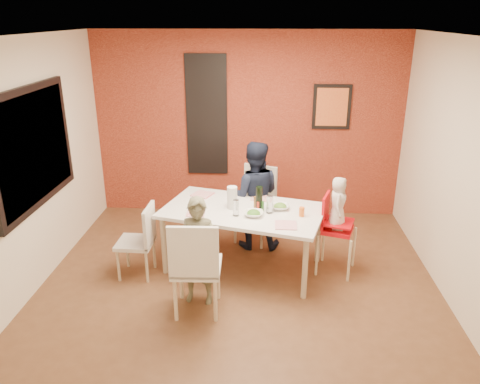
# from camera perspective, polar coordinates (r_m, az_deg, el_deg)

# --- Properties ---
(ground) EXTENTS (4.50, 4.50, 0.00)m
(ground) POSITION_cam_1_polar(r_m,az_deg,el_deg) (5.37, -0.19, -11.68)
(ground) COLOR brown
(ground) RESTS_ON ground
(ceiling) EXTENTS (4.50, 4.50, 0.02)m
(ceiling) POSITION_cam_1_polar(r_m,az_deg,el_deg) (4.53, -0.24, 18.46)
(ceiling) COLOR silver
(ceiling) RESTS_ON wall_back
(wall_back) EXTENTS (4.50, 0.02, 2.70)m
(wall_back) POSITION_cam_1_polar(r_m,az_deg,el_deg) (6.95, 0.96, 8.07)
(wall_back) COLOR beige
(wall_back) RESTS_ON ground
(wall_front) EXTENTS (4.50, 0.02, 2.70)m
(wall_front) POSITION_cam_1_polar(r_m,az_deg,el_deg) (2.76, -3.22, -13.16)
(wall_front) COLOR beige
(wall_front) RESTS_ON ground
(wall_left) EXTENTS (0.02, 4.50, 2.70)m
(wall_left) POSITION_cam_1_polar(r_m,az_deg,el_deg) (5.41, -24.78, 2.34)
(wall_left) COLOR beige
(wall_left) RESTS_ON ground
(wall_right) EXTENTS (0.02, 4.50, 2.70)m
(wall_right) POSITION_cam_1_polar(r_m,az_deg,el_deg) (5.16, 25.58, 1.40)
(wall_right) COLOR beige
(wall_right) RESTS_ON ground
(brick_accent_wall) EXTENTS (4.50, 0.02, 2.70)m
(brick_accent_wall) POSITION_cam_1_polar(r_m,az_deg,el_deg) (6.93, 0.95, 8.03)
(brick_accent_wall) COLOR maroon
(brick_accent_wall) RESTS_ON ground
(picture_window_frame) EXTENTS (0.05, 1.70, 1.30)m
(picture_window_frame) POSITION_cam_1_polar(r_m,az_deg,el_deg) (5.51, -23.89, 4.98)
(picture_window_frame) COLOR black
(picture_window_frame) RESTS_ON wall_left
(picture_window_pane) EXTENTS (0.02, 1.55, 1.15)m
(picture_window_pane) POSITION_cam_1_polar(r_m,az_deg,el_deg) (5.50, -23.75, 4.98)
(picture_window_pane) COLOR black
(picture_window_pane) RESTS_ON wall_left
(glassblock_strip) EXTENTS (0.55, 0.03, 1.70)m
(glassblock_strip) POSITION_cam_1_polar(r_m,az_deg,el_deg) (6.93, -4.07, 9.26)
(glassblock_strip) COLOR silver
(glassblock_strip) RESTS_ON wall_back
(glassblock_surround) EXTENTS (0.60, 0.03, 1.76)m
(glassblock_surround) POSITION_cam_1_polar(r_m,az_deg,el_deg) (6.93, -4.08, 9.25)
(glassblock_surround) COLOR black
(glassblock_surround) RESTS_ON wall_back
(art_print_frame) EXTENTS (0.54, 0.03, 0.64)m
(art_print_frame) POSITION_cam_1_polar(r_m,az_deg,el_deg) (6.90, 11.12, 10.14)
(art_print_frame) COLOR black
(art_print_frame) RESTS_ON wall_back
(art_print_canvas) EXTENTS (0.44, 0.01, 0.54)m
(art_print_canvas) POSITION_cam_1_polar(r_m,az_deg,el_deg) (6.89, 11.14, 10.12)
(art_print_canvas) COLOR orange
(art_print_canvas) RESTS_ON wall_back
(dining_table) EXTENTS (2.03, 1.46, 0.76)m
(dining_table) POSITION_cam_1_polar(r_m,az_deg,el_deg) (5.48, 0.38, -2.75)
(dining_table) COLOR white
(dining_table) RESTS_ON ground
(chair_near) EXTENTS (0.50, 0.50, 1.05)m
(chair_near) POSITION_cam_1_polar(r_m,az_deg,el_deg) (4.68, -5.46, -8.73)
(chair_near) COLOR silver
(chair_near) RESTS_ON ground
(chair_far) EXTENTS (0.60, 0.60, 1.01)m
(chair_far) POSITION_cam_1_polar(r_m,az_deg,el_deg) (6.28, 2.06, -0.90)
(chair_far) COLOR silver
(chair_far) RESTS_ON ground
(chair_left) EXTENTS (0.42, 0.42, 0.87)m
(chair_left) POSITION_cam_1_polar(r_m,az_deg,el_deg) (5.52, -11.93, -5.41)
(chair_left) COLOR silver
(chair_left) RESTS_ON ground
(high_chair) EXTENTS (0.50, 0.50, 0.96)m
(high_chair) POSITION_cam_1_polar(r_m,az_deg,el_deg) (5.57, 11.38, -4.12)
(high_chair) COLOR red
(high_chair) RESTS_ON ground
(child_near) EXTENTS (0.46, 0.33, 1.18)m
(child_near) POSITION_cam_1_polar(r_m,az_deg,el_deg) (4.90, -5.06, -7.22)
(child_near) COLOR brown
(child_near) RESTS_ON ground
(child_far) EXTENTS (0.69, 0.54, 1.43)m
(child_far) POSITION_cam_1_polar(r_m,az_deg,el_deg) (6.00, 1.70, -0.42)
(child_far) COLOR black
(child_far) RESTS_ON ground
(toddler) EXTENTS (0.25, 0.33, 0.62)m
(toddler) POSITION_cam_1_polar(r_m,az_deg,el_deg) (5.45, 11.85, -1.32)
(toddler) COLOR beige
(toddler) RESTS_ON high_chair
(plate_near_left) EXTENTS (0.21, 0.21, 0.01)m
(plate_near_left) POSITION_cam_1_polar(r_m,az_deg,el_deg) (5.35, -5.43, -2.59)
(plate_near_left) COLOR silver
(plate_near_left) RESTS_ON dining_table
(plate_far_mid) EXTENTS (0.23, 0.23, 0.01)m
(plate_far_mid) POSITION_cam_1_polar(r_m,az_deg,el_deg) (5.77, 2.39, -0.75)
(plate_far_mid) COLOR silver
(plate_far_mid) RESTS_ON dining_table
(plate_near_right) EXTENTS (0.23, 0.23, 0.01)m
(plate_near_right) POSITION_cam_1_polar(r_m,az_deg,el_deg) (5.06, 5.61, -4.04)
(plate_near_right) COLOR white
(plate_near_right) RESTS_ON dining_table
(plate_far_left) EXTENTS (0.31, 0.31, 0.01)m
(plate_far_left) POSITION_cam_1_polar(r_m,az_deg,el_deg) (5.90, -4.60, -0.29)
(plate_far_left) COLOR white
(plate_far_left) RESTS_ON dining_table
(salad_bowl_a) EXTENTS (0.23, 0.23, 0.05)m
(salad_bowl_a) POSITION_cam_1_polar(r_m,az_deg,el_deg) (5.26, 1.67, -2.67)
(salad_bowl_a) COLOR white
(salad_bowl_a) RESTS_ON dining_table
(salad_bowl_b) EXTENTS (0.21, 0.21, 0.05)m
(salad_bowl_b) POSITION_cam_1_polar(r_m,az_deg,el_deg) (5.47, 4.91, -1.82)
(salad_bowl_b) COLOR silver
(salad_bowl_b) RESTS_ON dining_table
(wine_bottle) EXTENTS (0.08, 0.08, 0.29)m
(wine_bottle) POSITION_cam_1_polar(r_m,az_deg,el_deg) (5.36, 2.34, -0.84)
(wine_bottle) COLOR black
(wine_bottle) RESTS_ON dining_table
(wine_glass_a) EXTENTS (0.07, 0.07, 0.19)m
(wine_glass_a) POSITION_cam_1_polar(r_m,az_deg,el_deg) (5.24, -0.49, -1.94)
(wine_glass_a) COLOR white
(wine_glass_a) RESTS_ON dining_table
(wine_glass_b) EXTENTS (0.07, 0.07, 0.21)m
(wine_glass_b) POSITION_cam_1_polar(r_m,az_deg,el_deg) (5.32, 3.65, -1.52)
(wine_glass_b) COLOR silver
(wine_glass_b) RESTS_ON dining_table
(paper_towel_roll) EXTENTS (0.12, 0.12, 0.27)m
(paper_towel_roll) POSITION_cam_1_polar(r_m,az_deg,el_deg) (5.43, -0.97, -0.69)
(paper_towel_roll) COLOR silver
(paper_towel_roll) RESTS_ON dining_table
(condiment_red) EXTENTS (0.03, 0.03, 0.12)m
(condiment_red) POSITION_cam_1_polar(r_m,az_deg,el_deg) (5.37, 2.22, -1.79)
(condiment_red) COLOR red
(condiment_red) RESTS_ON dining_table
(condiment_green) EXTENTS (0.03, 0.03, 0.12)m
(condiment_green) POSITION_cam_1_polar(r_m,az_deg,el_deg) (5.38, 2.78, -1.75)
(condiment_green) COLOR #296822
(condiment_green) RESTS_ON dining_table
(condiment_brown) EXTENTS (0.04, 0.04, 0.14)m
(condiment_brown) POSITION_cam_1_polar(r_m,az_deg,el_deg) (5.48, 1.86, -1.23)
(condiment_brown) COLOR brown
(condiment_brown) RESTS_ON dining_table
(sippy_cup) EXTENTS (0.06, 0.06, 0.11)m
(sippy_cup) POSITION_cam_1_polar(r_m,az_deg,el_deg) (5.29, 7.53, -2.41)
(sippy_cup) COLOR orange
(sippy_cup) RESTS_ON dining_table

